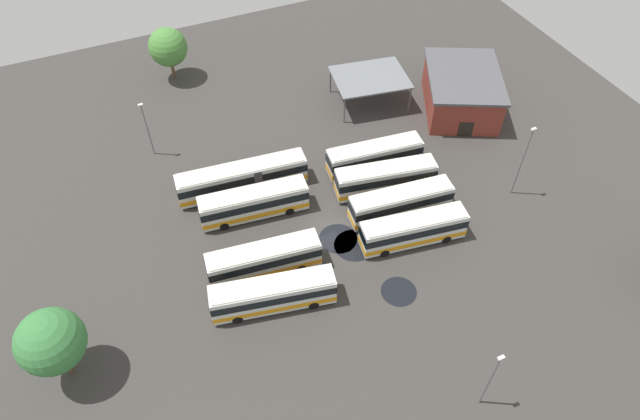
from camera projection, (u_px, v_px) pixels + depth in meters
ground_plane at (330, 228)px, 60.54m from camera, size 93.95×93.95×0.00m
bus_row0_slot0 at (374, 156)px, 65.46m from camera, size 11.42×3.72×3.52m
bus_row0_slot1 at (385, 178)px, 63.06m from camera, size 11.64×4.54×3.52m
bus_row0_slot2 at (401, 203)px, 60.53m from camera, size 11.50×3.71×3.52m
bus_row0_slot3 at (413, 229)px, 57.99m from camera, size 11.38×4.11×3.52m
bus_row1_slot0 at (243, 178)px, 63.10m from camera, size 14.81×3.93×3.52m
bus_row1_slot1 at (254, 203)px, 60.52m from camera, size 11.95×3.82×3.52m
bus_row1_slot3 at (264, 259)px, 55.41m from camera, size 11.47×3.79×3.52m
bus_row1_slot4 at (273, 294)px, 52.67m from camera, size 12.04×4.75×3.52m
depot_building at (462, 91)px, 72.67m from camera, size 13.63×15.07×5.17m
maintenance_shelter at (370, 78)px, 72.73m from camera, size 10.46×8.77×3.94m
lamp_post_mid_lot at (491, 379)px, 44.37m from camera, size 0.56×0.28×7.93m
lamp_post_by_building at (523, 159)px, 60.30m from camera, size 0.56×0.28×9.42m
lamp_post_near_entrance at (147, 127)px, 65.48m from camera, size 0.56×0.28×7.43m
tree_east_edge at (168, 47)px, 75.67m from camera, size 5.20×5.20×7.41m
tree_south_edge at (51, 342)px, 45.48m from camera, size 5.61×5.61×8.15m
puddle_back_corner at (346, 247)px, 58.82m from camera, size 1.43×1.43×0.01m
puddle_near_shelter at (399, 291)px, 55.08m from camera, size 3.54×3.54×0.01m
puddle_front_lane at (354, 245)px, 58.97m from camera, size 4.34×4.34×0.01m
puddle_between_rows at (338, 239)px, 59.57m from camera, size 4.09×4.09×0.01m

